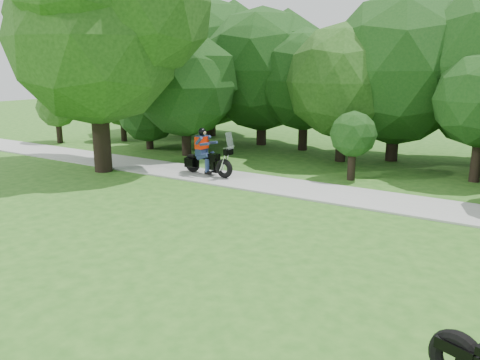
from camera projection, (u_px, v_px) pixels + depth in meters
The scene contains 5 objects.
ground at pixel (244, 317), 7.73m from camera, with size 100.00×100.00×0.00m, color #295E1A.
walkway at pixel (380, 201), 14.31m from camera, with size 60.00×2.20×0.06m, color #979792.
tree_line at pixel (459, 75), 18.56m from camera, with size 40.06×12.39×7.81m.
big_tree_west at pixel (100, 19), 17.43m from camera, with size 8.64×6.56×9.96m.
touring_motorcycle at pixel (205, 158), 17.49m from camera, with size 2.31×0.80×1.76m.
Camera 1 is at (3.64, -5.94, 4.04)m, focal length 35.00 mm.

